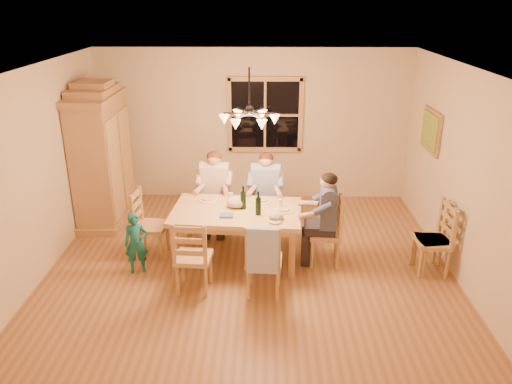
{
  "coord_description": "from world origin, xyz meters",
  "views": [
    {
      "loc": [
        0.19,
        -6.2,
        3.51
      ],
      "look_at": [
        0.08,
        0.1,
        1.02
      ],
      "focal_mm": 35.0,
      "sensor_mm": 36.0,
      "label": 1
    }
  ],
  "objects_px": {
    "chair_far_right": "(266,216)",
    "adult_slate_man": "(327,208)",
    "dining_table": "(237,216)",
    "chair_far_left": "(216,214)",
    "wine_bottle_a": "(243,198)",
    "chandelier": "(249,117)",
    "adult_plaid_man": "(266,184)",
    "armoire": "(102,159)",
    "chair_near_left": "(194,268)",
    "chair_end_left": "(152,236)",
    "child": "(136,243)",
    "chair_spare_front": "(430,250)",
    "adult_woman": "(215,182)",
    "wine_bottle_b": "(258,203)",
    "chair_end_right": "(325,243)",
    "chair_near_right": "(264,271)",
    "chair_spare_back": "(431,252)"
  },
  "relations": [
    {
      "from": "chair_end_left",
      "to": "adult_slate_man",
      "type": "distance_m",
      "value": 2.52
    },
    {
      "from": "armoire",
      "to": "child",
      "type": "height_order",
      "value": "armoire"
    },
    {
      "from": "chair_end_left",
      "to": "chair_spare_back",
      "type": "relative_size",
      "value": 1.0
    },
    {
      "from": "chair_far_left",
      "to": "chair_spare_back",
      "type": "distance_m",
      "value": 3.24
    },
    {
      "from": "armoire",
      "to": "adult_plaid_man",
      "type": "bearing_deg",
      "value": -10.94
    },
    {
      "from": "chair_far_right",
      "to": "adult_slate_man",
      "type": "distance_m",
      "value": 1.33
    },
    {
      "from": "dining_table",
      "to": "chair_spare_front",
      "type": "height_order",
      "value": "chair_spare_front"
    },
    {
      "from": "adult_slate_man",
      "to": "child",
      "type": "distance_m",
      "value": 2.6
    },
    {
      "from": "chair_far_left",
      "to": "chair_end_right",
      "type": "height_order",
      "value": "same"
    },
    {
      "from": "chair_far_right",
      "to": "dining_table",
      "type": "bearing_deg",
      "value": 67.62
    },
    {
      "from": "chair_far_right",
      "to": "chair_spare_front",
      "type": "height_order",
      "value": "same"
    },
    {
      "from": "chair_far_right",
      "to": "wine_bottle_b",
      "type": "bearing_deg",
      "value": 88.09
    },
    {
      "from": "chair_far_left",
      "to": "wine_bottle_a",
      "type": "bearing_deg",
      "value": 123.97
    },
    {
      "from": "dining_table",
      "to": "adult_slate_man",
      "type": "xyz_separation_m",
      "value": [
        1.23,
        -0.09,
        0.18
      ]
    },
    {
      "from": "armoire",
      "to": "chair_spare_back",
      "type": "xyz_separation_m",
      "value": [
        4.87,
        -1.63,
        -0.75
      ]
    },
    {
      "from": "chandelier",
      "to": "chair_end_right",
      "type": "distance_m",
      "value": 2.06
    },
    {
      "from": "wine_bottle_a",
      "to": "chair_spare_front",
      "type": "xyz_separation_m",
      "value": [
        2.54,
        -0.31,
        -0.62
      ]
    },
    {
      "from": "adult_plaid_man",
      "to": "chair_end_left",
      "type": "bearing_deg",
      "value": 27.98
    },
    {
      "from": "chair_end_right",
      "to": "adult_plaid_man",
      "type": "height_order",
      "value": "adult_plaid_man"
    },
    {
      "from": "chair_spare_front",
      "to": "dining_table",
      "type": "bearing_deg",
      "value": 74.81
    },
    {
      "from": "chandelier",
      "to": "wine_bottle_b",
      "type": "xyz_separation_m",
      "value": [
        0.11,
        -0.06,
        -1.15
      ]
    },
    {
      "from": "dining_table",
      "to": "chair_far_right",
      "type": "bearing_deg",
      "value": 63.48
    },
    {
      "from": "chandelier",
      "to": "chair_far_right",
      "type": "distance_m",
      "value": 2.0
    },
    {
      "from": "chair_far_left",
      "to": "child",
      "type": "distance_m",
      "value": 1.57
    },
    {
      "from": "dining_table",
      "to": "adult_slate_man",
      "type": "bearing_deg",
      "value": -4.14
    },
    {
      "from": "chair_far_left",
      "to": "chair_near_right",
      "type": "distance_m",
      "value": 1.89
    },
    {
      "from": "chair_near_right",
      "to": "adult_woman",
      "type": "height_order",
      "value": "adult_woman"
    },
    {
      "from": "chair_end_right",
      "to": "wine_bottle_b",
      "type": "distance_m",
      "value": 1.12
    },
    {
      "from": "chandelier",
      "to": "armoire",
      "type": "height_order",
      "value": "chandelier"
    },
    {
      "from": "armoire",
      "to": "wine_bottle_b",
      "type": "height_order",
      "value": "armoire"
    },
    {
      "from": "armoire",
      "to": "chair_near_left",
      "type": "xyz_separation_m",
      "value": [
        1.73,
        -2.12,
        -0.75
      ]
    },
    {
      "from": "chair_far_left",
      "to": "wine_bottle_a",
      "type": "distance_m",
      "value": 1.14
    },
    {
      "from": "chair_near_left",
      "to": "chair_spare_back",
      "type": "xyz_separation_m",
      "value": [
        3.14,
        0.49,
        0.0
      ]
    },
    {
      "from": "armoire",
      "to": "chair_near_right",
      "type": "distance_m",
      "value": 3.49
    },
    {
      "from": "chair_near_left",
      "to": "adult_woman",
      "type": "height_order",
      "value": "adult_woman"
    },
    {
      "from": "chair_far_right",
      "to": "chair_near_right",
      "type": "xyz_separation_m",
      "value": [
        -0.02,
        -1.67,
        0.0
      ]
    },
    {
      "from": "dining_table",
      "to": "chair_spare_front",
      "type": "xyz_separation_m",
      "value": [
        2.64,
        -0.27,
        -0.36
      ]
    },
    {
      "from": "wine_bottle_b",
      "to": "chair_end_right",
      "type": "bearing_deg",
      "value": 4.01
    },
    {
      "from": "chair_end_right",
      "to": "wine_bottle_a",
      "type": "distance_m",
      "value": 1.3
    },
    {
      "from": "adult_woman",
      "to": "child",
      "type": "height_order",
      "value": "adult_woman"
    },
    {
      "from": "child",
      "to": "chair_near_left",
      "type": "bearing_deg",
      "value": -41.47
    },
    {
      "from": "adult_plaid_man",
      "to": "chair_spare_back",
      "type": "xyz_separation_m",
      "value": [
        2.23,
        -1.12,
        -0.54
      ]
    },
    {
      "from": "armoire",
      "to": "chair_near_left",
      "type": "distance_m",
      "value": 2.84
    },
    {
      "from": "chair_near_right",
      "to": "chair_far_left",
      "type": "bearing_deg",
      "value": 117.9
    },
    {
      "from": "armoire",
      "to": "child",
      "type": "bearing_deg",
      "value": -61.91
    },
    {
      "from": "armoire",
      "to": "chair_far_left",
      "type": "relative_size",
      "value": 2.32
    },
    {
      "from": "chair_far_left",
      "to": "armoire",
      "type": "bearing_deg",
      "value": -9.6
    },
    {
      "from": "dining_table",
      "to": "chair_far_right",
      "type": "distance_m",
      "value": 0.97
    },
    {
      "from": "dining_table",
      "to": "chair_spare_back",
      "type": "xyz_separation_m",
      "value": [
        2.64,
        -0.31,
        -0.36
      ]
    },
    {
      "from": "chandelier",
      "to": "adult_plaid_man",
      "type": "distance_m",
      "value": 1.55
    }
  ]
}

